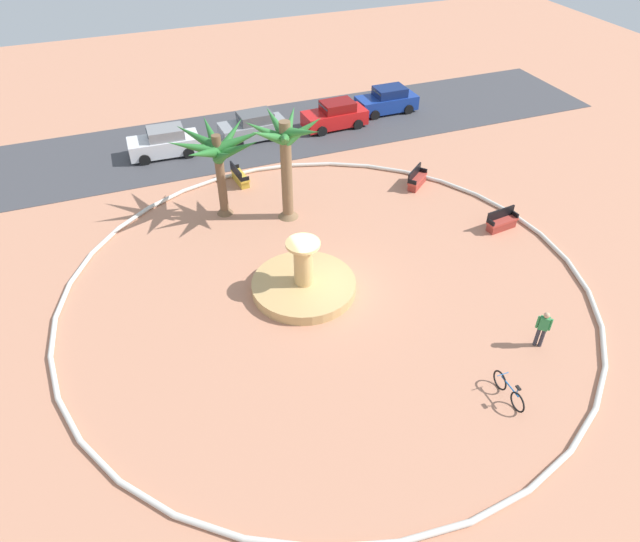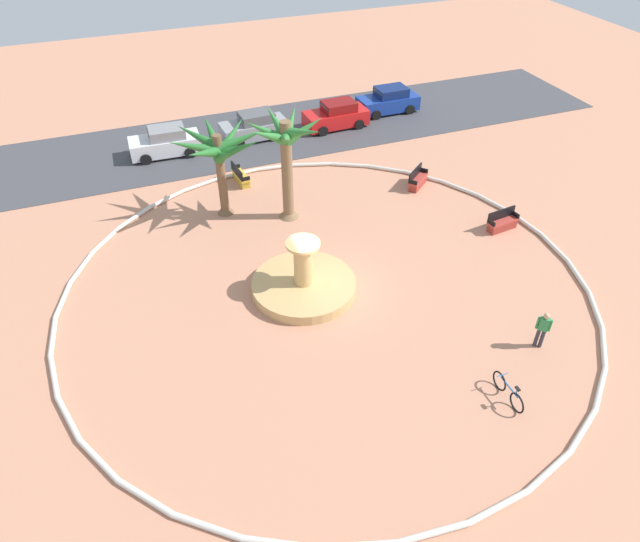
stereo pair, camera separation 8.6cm
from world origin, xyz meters
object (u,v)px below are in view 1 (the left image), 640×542
parked_car_leftmost (164,143)px  bench_west (240,177)px  bench_north (502,223)px  bicycle_red_frame (509,391)px  fountain (304,284)px  person_cyclist_helmet (543,328)px  parked_car_third (335,116)px  palm_tree_by_curb (285,148)px  parked_car_rightmost (387,101)px  bench_east (417,180)px  parked_car_second (253,127)px  palm_tree_near_fountain (218,151)px

parked_car_leftmost → bench_west: bearing=-55.9°
bench_north → bicycle_red_frame: size_ratio=0.96×
bench_west → fountain: bearing=-88.9°
person_cyclist_helmet → parked_car_third: parked_car_third is taller
fountain → bench_north: fountain is taller
fountain → person_cyclist_helmet: (7.09, -6.14, 0.58)m
palm_tree_by_curb → bench_north: bearing=-26.9°
parked_car_rightmost → bench_west: bearing=-153.9°
bench_east → bicycle_red_frame: size_ratio=0.91×
bench_east → parked_car_rightmost: (2.86, 9.39, 0.43)m
parked_car_second → parked_car_rightmost: same height
palm_tree_by_curb → parked_car_second: bearing=84.7°
parked_car_leftmost → parked_car_third: bearing=-0.1°
fountain → parked_car_third: fountain is taller
bench_north → parked_car_third: bearing=102.9°
palm_tree_near_fountain → bench_west: (1.46, 2.62, -3.06)m
person_cyclist_helmet → parked_car_third: 20.48m
bench_north → parked_car_rightmost: parked_car_rightmost is taller
palm_tree_near_fountain → palm_tree_by_curb: bearing=-27.4°
bench_east → parked_car_third: parked_car_third is taller
fountain → bicycle_red_frame: size_ratio=2.53×
fountain → person_cyclist_helmet: 9.40m
bench_east → parked_car_leftmost: bearing=144.7°
person_cyclist_helmet → parked_car_second: size_ratio=0.40×
parked_car_third → parked_car_leftmost: bearing=179.9°
bench_west → parked_car_leftmost: 5.72m
palm_tree_near_fountain → parked_car_second: bearing=64.2°
bicycle_red_frame → parked_car_leftmost: size_ratio=0.42×
bench_west → parked_car_rightmost: parked_car_rightmost is taller
parked_car_leftmost → bench_east: bearing=-35.3°
fountain → palm_tree_by_curb: size_ratio=0.83×
palm_tree_near_fountain → palm_tree_by_curb: palm_tree_by_curb is taller
fountain → palm_tree_near_fountain: 7.83m
bench_west → bench_north: same height
bench_north → bicycle_red_frame: bench_north is taller
parked_car_second → palm_tree_by_curb: bearing=-95.3°
palm_tree_by_curb → bench_west: (-1.35, 4.08, -3.39)m
bench_east → parked_car_leftmost: (-11.93, 8.43, 0.43)m
person_cyclist_helmet → parked_car_rightmost: size_ratio=0.41×
bicycle_red_frame → parked_car_rightmost: 24.14m
person_cyclist_helmet → parked_car_third: size_ratio=0.40×
bicycle_red_frame → parked_car_leftmost: parked_car_leftmost is taller
bicycle_red_frame → person_cyclist_helmet: bearing=33.3°
palm_tree_by_curb → bench_east: palm_tree_by_curb is taller
palm_tree_near_fountain → bench_east: (10.20, -1.09, -3.06)m
person_cyclist_helmet → parked_car_third: (0.19, 20.48, -0.14)m
bench_east → bench_north: bearing=-70.1°
bench_east → person_cyclist_helmet: (-1.46, -12.07, 0.57)m
bench_east → person_cyclist_helmet: size_ratio=0.95×
parked_car_leftmost → parked_car_rightmost: (14.79, 0.96, 0.00)m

